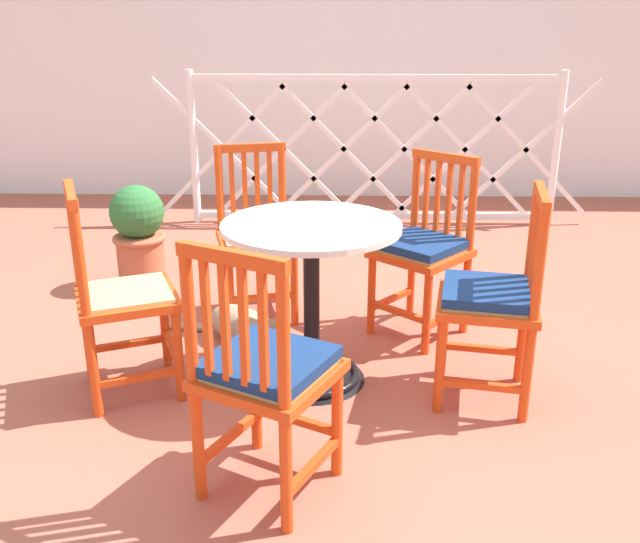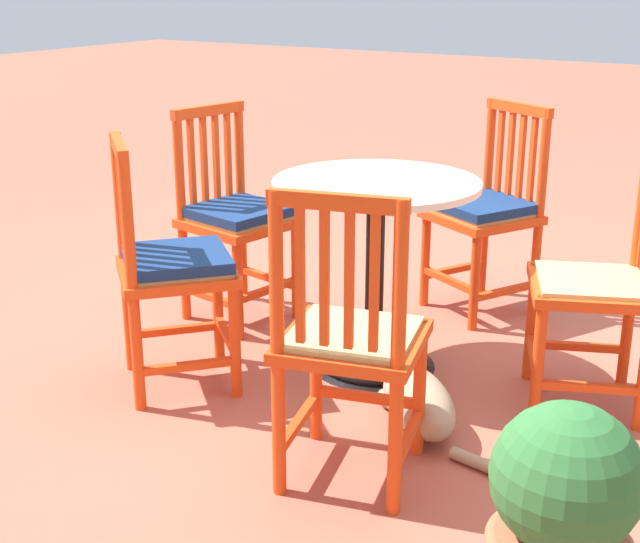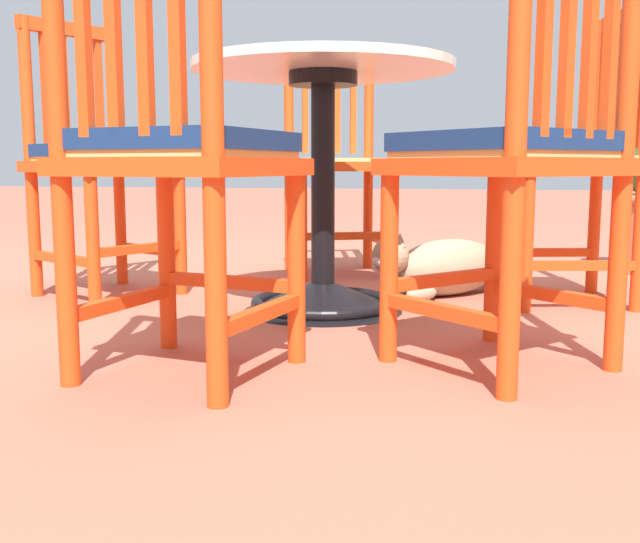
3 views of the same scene
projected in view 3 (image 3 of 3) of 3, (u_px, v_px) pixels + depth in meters
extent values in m
plane|color=#AD5642|center=(284.00, 302.00, 2.39)|extent=(24.00, 24.00, 0.00)
cone|color=black|center=(323.00, 294.00, 2.24)|extent=(0.48, 0.48, 0.10)
torus|color=black|center=(323.00, 302.00, 2.25)|extent=(0.44, 0.44, 0.04)
cylinder|color=black|center=(323.00, 187.00, 2.20)|extent=(0.07, 0.07, 0.66)
cylinder|color=black|center=(323.00, 79.00, 2.15)|extent=(0.20, 0.20, 0.04)
cylinder|color=silver|center=(323.00, 67.00, 2.15)|extent=(0.76, 0.76, 0.02)
cylinder|color=#D64214|center=(180.00, 228.00, 2.51)|extent=(0.04, 0.04, 0.45)
cylinder|color=#D64214|center=(93.00, 235.00, 2.26)|extent=(0.04, 0.04, 0.45)
cylinder|color=#D64214|center=(118.00, 160.00, 2.70)|extent=(0.04, 0.04, 0.91)
cylinder|color=#D64214|center=(30.00, 159.00, 2.44)|extent=(0.04, 0.04, 0.91)
cube|color=#D64214|center=(150.00, 250.00, 2.63)|extent=(0.18, 0.31, 0.03)
cube|color=#D64214|center=(63.00, 259.00, 2.38)|extent=(0.18, 0.31, 0.03)
cube|color=#D64214|center=(139.00, 249.00, 2.39)|extent=(0.31, 0.18, 0.03)
cube|color=#D64214|center=(105.00, 167.00, 2.46)|extent=(0.54, 0.54, 0.04)
cube|color=tan|center=(105.00, 160.00, 2.46)|extent=(0.47, 0.47, 0.02)
cube|color=#D64214|center=(99.00, 95.00, 2.61)|extent=(0.03, 0.03, 0.39)
cube|color=#D64214|center=(82.00, 94.00, 2.56)|extent=(0.03, 0.03, 0.39)
cube|color=#D64214|center=(64.00, 93.00, 2.51)|extent=(0.03, 0.03, 0.39)
cube|color=#D64214|center=(46.00, 91.00, 2.46)|extent=(0.03, 0.03, 0.39)
cube|color=#D64214|center=(70.00, 30.00, 2.51)|extent=(0.35, 0.20, 0.04)
cube|color=navy|center=(105.00, 151.00, 2.46)|extent=(0.49, 0.49, 0.04)
cylinder|color=#D64214|center=(166.00, 255.00, 1.76)|extent=(0.04, 0.04, 0.45)
cylinder|color=#D64214|center=(296.00, 262.00, 1.63)|extent=(0.04, 0.04, 0.45)
cylinder|color=#D64214|center=(60.00, 155.00, 1.42)|extent=(0.04, 0.04, 0.91)
cylinder|color=#D64214|center=(213.00, 154.00, 1.29)|extent=(0.04, 0.04, 0.91)
cube|color=#D64214|center=(122.00, 302.00, 1.62)|extent=(0.34, 0.09, 0.03)
cube|color=#D64214|center=(261.00, 314.00, 1.49)|extent=(0.34, 0.09, 0.03)
cube|color=#D64214|center=(229.00, 282.00, 1.70)|extent=(0.09, 0.34, 0.03)
cube|color=#D64214|center=(185.00, 167.00, 1.51)|extent=(0.47, 0.47, 0.04)
cube|color=tan|center=(185.00, 156.00, 1.51)|extent=(0.41, 0.41, 0.02)
cube|color=#D64214|center=(83.00, 31.00, 1.36)|extent=(0.02, 0.03, 0.39)
cube|color=#D64214|center=(113.00, 28.00, 1.34)|extent=(0.02, 0.03, 0.39)
cube|color=#D64214|center=(144.00, 25.00, 1.31)|extent=(0.02, 0.03, 0.39)
cube|color=#D64214|center=(176.00, 22.00, 1.28)|extent=(0.02, 0.03, 0.39)
cube|color=navy|center=(184.00, 141.00, 1.51)|extent=(0.42, 0.42, 0.04)
cylinder|color=#D64214|center=(389.00, 261.00, 1.64)|extent=(0.04, 0.04, 0.45)
cylinder|color=#D64214|center=(493.00, 251.00, 1.83)|extent=(0.04, 0.04, 0.45)
cylinder|color=#D64214|center=(515.00, 154.00, 1.33)|extent=(0.04, 0.04, 0.91)
cylinder|color=#D64214|center=(624.00, 156.00, 1.53)|extent=(0.04, 0.04, 0.91)
cube|color=#D64214|center=(443.00, 311.00, 1.51)|extent=(0.25, 0.27, 0.03)
cube|color=#D64214|center=(549.00, 295.00, 1.71)|extent=(0.25, 0.27, 0.03)
cube|color=#D64214|center=(444.00, 279.00, 1.74)|extent=(0.27, 0.25, 0.03)
cube|color=#D64214|center=(504.00, 167.00, 1.57)|extent=(0.56, 0.56, 0.04)
cube|color=tan|center=(504.00, 156.00, 1.57)|extent=(0.49, 0.49, 0.02)
cube|color=#D64214|center=(545.00, 28.00, 1.34)|extent=(0.03, 0.03, 0.39)
cube|color=#D64214|center=(568.00, 32.00, 1.38)|extent=(0.03, 0.03, 0.39)
cube|color=#D64214|center=(590.00, 36.00, 1.42)|extent=(0.03, 0.03, 0.39)
cube|color=#D64214|center=(611.00, 39.00, 1.46)|extent=(0.03, 0.03, 0.39)
cube|color=navy|center=(505.00, 142.00, 1.56)|extent=(0.51, 0.51, 0.04)
cylinder|color=#D64214|center=(527.00, 237.00, 2.19)|extent=(0.04, 0.04, 0.45)
cylinder|color=#D64214|center=(496.00, 228.00, 2.53)|extent=(0.04, 0.04, 0.45)
cylinder|color=#D64214|center=(598.00, 160.00, 2.51)|extent=(0.04, 0.04, 0.91)
cube|color=#D64214|center=(582.00, 266.00, 2.21)|extent=(0.11, 0.34, 0.03)
cube|color=#D64214|center=(544.00, 252.00, 2.55)|extent=(0.11, 0.34, 0.03)
cube|color=#D64214|center=(510.00, 249.00, 2.37)|extent=(0.34, 0.11, 0.03)
cube|color=#D64214|center=(566.00, 167.00, 2.34)|extent=(0.49, 0.49, 0.04)
cube|color=tan|center=(566.00, 160.00, 2.34)|extent=(0.43, 0.43, 0.02)
cube|color=#D64214|center=(639.00, 82.00, 2.21)|extent=(0.03, 0.03, 0.39)
cube|color=#D64214|center=(629.00, 85.00, 2.28)|extent=(0.03, 0.03, 0.39)
cube|color=#D64214|center=(619.00, 87.00, 2.34)|extent=(0.03, 0.03, 0.39)
cube|color=#D64214|center=(610.00, 89.00, 2.41)|extent=(0.03, 0.03, 0.39)
cube|color=#D64214|center=(628.00, 16.00, 2.28)|extent=(0.38, 0.13, 0.04)
cylinder|color=#D64214|center=(389.00, 221.00, 2.85)|extent=(0.04, 0.04, 0.45)
cylinder|color=#D64214|center=(302.00, 222.00, 2.79)|extent=(0.04, 0.04, 0.45)
cylinder|color=#D64214|center=(368.00, 161.00, 3.15)|extent=(0.04, 0.04, 0.91)
cylinder|color=#D64214|center=(289.00, 161.00, 3.09)|extent=(0.04, 0.04, 0.91)
cube|color=#D64214|center=(378.00, 239.00, 3.03)|extent=(0.32, 0.16, 0.03)
cube|color=#D64214|center=(295.00, 240.00, 2.97)|extent=(0.32, 0.16, 0.03)
cube|color=#D64214|center=(346.00, 236.00, 2.83)|extent=(0.16, 0.32, 0.03)
cube|color=#D64214|center=(337.00, 166.00, 2.96)|extent=(0.52, 0.52, 0.04)
cube|color=tan|center=(337.00, 161.00, 2.95)|extent=(0.46, 0.46, 0.02)
cube|color=#D64214|center=(353.00, 107.00, 3.11)|extent=(0.03, 0.03, 0.39)
cube|color=#D64214|center=(337.00, 106.00, 3.09)|extent=(0.03, 0.03, 0.39)
cube|color=#D64214|center=(321.00, 106.00, 3.08)|extent=(0.03, 0.03, 0.39)
cube|color=#D64214|center=(305.00, 106.00, 3.07)|extent=(0.03, 0.03, 0.39)
cube|color=#D64214|center=(329.00, 54.00, 3.06)|extent=(0.18, 0.36, 0.04)
ellipsoid|color=#9E896B|center=(448.00, 267.00, 2.51)|extent=(0.45, 0.45, 0.19)
ellipsoid|color=silver|center=(426.00, 272.00, 2.46)|extent=(0.23, 0.23, 0.14)
sphere|color=#9E896B|center=(390.00, 256.00, 2.37)|extent=(0.12, 0.12, 0.12)
ellipsoid|color=silver|center=(380.00, 260.00, 2.35)|extent=(0.07, 0.07, 0.04)
cone|color=#9E896B|center=(400.00, 240.00, 2.34)|extent=(0.04, 0.04, 0.04)
cone|color=#9E896B|center=(387.00, 238.00, 2.39)|extent=(0.04, 0.04, 0.04)
ellipsoid|color=#9E896B|center=(421.00, 294.00, 2.38)|extent=(0.12, 0.12, 0.05)
ellipsoid|color=#9E896B|center=(400.00, 289.00, 2.48)|extent=(0.12, 0.12, 0.05)
cylinder|color=#9E896B|center=(491.00, 277.00, 2.77)|extent=(0.22, 0.08, 0.04)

